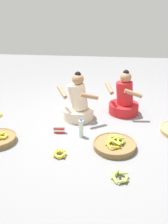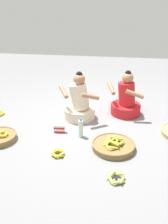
{
  "view_description": "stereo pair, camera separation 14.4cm",
  "coord_description": "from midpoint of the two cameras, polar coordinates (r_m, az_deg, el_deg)",
  "views": [
    {
      "loc": [
        0.36,
        -3.58,
        1.94
      ],
      "look_at": [
        0.0,
        -0.2,
        0.35
      ],
      "focal_mm": 40.85,
      "sensor_mm": 36.0,
      "label": 1
    },
    {
      "loc": [
        0.5,
        -3.56,
        1.94
      ],
      "look_at": [
        0.0,
        -0.2,
        0.35
      ],
      "focal_mm": 40.85,
      "sensor_mm": 36.0,
      "label": 2
    }
  ],
  "objects": [
    {
      "name": "vendor_woman_behind",
      "position": [
        4.49,
        10.28,
        2.53
      ],
      "size": [
        0.63,
        0.52,
        0.79
      ],
      "color": "red",
      "rests_on": "ground"
    },
    {
      "name": "vendor_woman_front",
      "position": [
        4.26,
        -0.08,
        1.85
      ],
      "size": [
        0.72,
        0.54,
        0.82
      ],
      "color": "beige",
      "rests_on": "ground"
    },
    {
      "name": "ground_plane",
      "position": [
        4.09,
        1.42,
        -3.28
      ],
      "size": [
        10.0,
        10.0,
        0.0
      ],
      "primitive_type": "plane",
      "color": "slate"
    },
    {
      "name": "loose_bananas_mid_left",
      "position": [
        3.4,
        -4.65,
        -9.21
      ],
      "size": [
        0.2,
        0.21,
        0.09
      ],
      "color": "yellow",
      "rests_on": "ground"
    },
    {
      "name": "packet_carton_stack",
      "position": [
        3.91,
        -4.48,
        -3.77
      ],
      "size": [
        0.17,
        0.07,
        0.12
      ],
      "color": "red",
      "rests_on": "ground"
    },
    {
      "name": "banana_basket_near_bicycle",
      "position": [
        3.54,
        7.76,
        -7.42
      ],
      "size": [
        0.59,
        0.59,
        0.16
      ],
      "color": "brown",
      "rests_on": "ground"
    },
    {
      "name": "water_bottle",
      "position": [
        3.75,
        0.37,
        -3.67
      ],
      "size": [
        0.07,
        0.07,
        0.29
      ],
      "color": "silver",
      "rests_on": "ground"
    },
    {
      "name": "loose_bananas_front_right",
      "position": [
        3.02,
        8.65,
        -14.41
      ],
      "size": [
        0.24,
        0.24,
        0.1
      ],
      "color": "#9EB747",
      "rests_on": "ground"
    }
  ]
}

